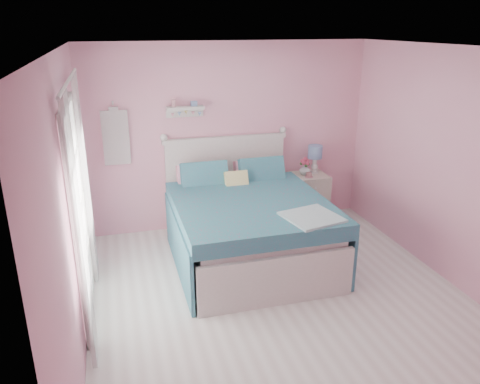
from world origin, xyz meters
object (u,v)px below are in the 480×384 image
nightstand (308,198)px  teacup (309,175)px  bed (247,226)px  table_lamp (315,154)px  vase (305,169)px

nightstand → teacup: 0.41m
bed → nightstand: (1.21, 0.88, -0.06)m
nightstand → table_lamp: bearing=32.3°
vase → teacup: size_ratio=1.89×
bed → nightstand: bed is taller
nightstand → teacup: size_ratio=8.32×
vase → teacup: 0.13m
bed → table_lamp: (1.31, 0.94, 0.59)m
bed → teacup: size_ratio=26.23×
nightstand → table_lamp: (0.10, 0.06, 0.65)m
teacup → bed: bearing=-146.3°
bed → vase: bed is taller
nightstand → vase: (-0.07, 0.01, 0.44)m
nightstand → teacup: (-0.06, -0.11, 0.40)m
nightstand → table_lamp: table_lamp is taller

